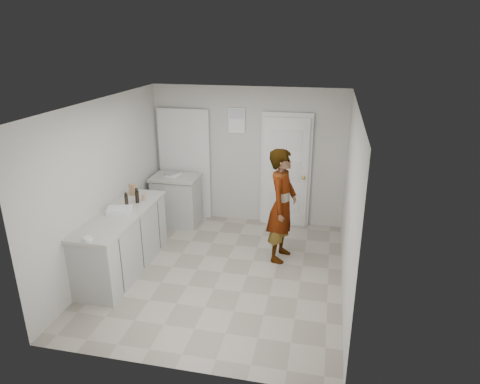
% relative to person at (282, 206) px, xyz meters
% --- Properties ---
extents(ground, '(4.00, 4.00, 0.00)m').
position_rel_person_xyz_m(ground, '(-0.80, -0.64, -0.89)').
color(ground, gray).
rests_on(ground, ground).
extents(room_shell, '(4.00, 4.00, 4.00)m').
position_rel_person_xyz_m(room_shell, '(-0.97, 1.31, 0.14)').
color(room_shell, '#BCB8B1').
rests_on(room_shell, ground).
extents(main_counter, '(0.64, 1.96, 0.93)m').
position_rel_person_xyz_m(main_counter, '(-2.25, -0.84, -0.46)').
color(main_counter, beige).
rests_on(main_counter, ground).
extents(side_counter, '(0.84, 0.61, 0.93)m').
position_rel_person_xyz_m(side_counter, '(-2.05, 0.91, -0.46)').
color(side_counter, beige).
rests_on(side_counter, ground).
extents(person, '(0.53, 0.71, 1.78)m').
position_rel_person_xyz_m(person, '(0.00, 0.00, 0.00)').
color(person, silver).
rests_on(person, ground).
extents(cake_mix_box, '(0.12, 0.09, 0.18)m').
position_rel_person_xyz_m(cake_mix_box, '(-2.37, -0.15, 0.13)').
color(cake_mix_box, '#A47452').
rests_on(cake_mix_box, main_counter).
extents(spice_jar, '(0.06, 0.06, 0.09)m').
position_rel_person_xyz_m(spice_jar, '(-2.11, -0.32, 0.08)').
color(spice_jar, tan).
rests_on(spice_jar, main_counter).
extents(oil_cruet_a, '(0.06, 0.06, 0.24)m').
position_rel_person_xyz_m(oil_cruet_a, '(-2.16, -0.43, 0.15)').
color(oil_cruet_a, black).
rests_on(oil_cruet_a, main_counter).
extents(oil_cruet_b, '(0.05, 0.05, 0.24)m').
position_rel_person_xyz_m(oil_cruet_b, '(-2.23, -0.65, 0.15)').
color(oil_cruet_b, black).
rests_on(oil_cruet_b, main_counter).
extents(baking_dish, '(0.41, 0.34, 0.06)m').
position_rel_person_xyz_m(baking_dish, '(-2.26, -0.82, 0.06)').
color(baking_dish, silver).
rests_on(baking_dish, main_counter).
extents(egg_bowl, '(0.12, 0.12, 0.05)m').
position_rel_person_xyz_m(egg_bowl, '(-2.22, -1.74, 0.06)').
color(egg_bowl, silver).
rests_on(egg_bowl, main_counter).
extents(papers, '(0.27, 0.32, 0.01)m').
position_rel_person_xyz_m(papers, '(-2.10, 0.96, 0.04)').
color(papers, white).
rests_on(papers, side_counter).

